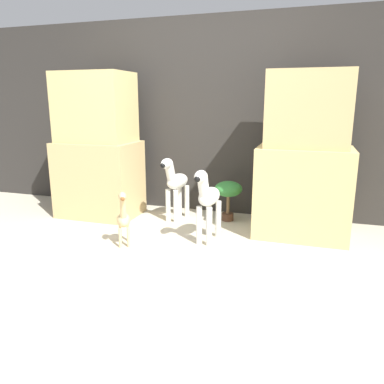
% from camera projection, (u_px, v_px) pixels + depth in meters
% --- Properties ---
extents(ground_plane, '(14.00, 14.00, 0.00)m').
position_uv_depth(ground_plane, '(152.00, 265.00, 3.02)').
color(ground_plane, beige).
extents(wall_back, '(6.40, 0.08, 2.20)m').
position_uv_depth(wall_back, '(207.00, 118.00, 4.30)').
color(wall_back, '#2D2B28').
rests_on(wall_back, ground_plane).
extents(rock_pillar_left, '(0.87, 0.61, 1.59)m').
position_uv_depth(rock_pillar_left, '(98.00, 150.00, 4.19)').
color(rock_pillar_left, tan).
rests_on(rock_pillar_left, ground_plane).
extents(rock_pillar_right, '(0.87, 0.61, 1.56)m').
position_uv_depth(rock_pillar_right, '(304.00, 163.00, 3.54)').
color(rock_pillar_right, '#D1B775').
rests_on(rock_pillar_right, ground_plane).
extents(zebra_right, '(0.20, 0.50, 0.71)m').
position_uv_depth(zebra_right, '(208.00, 199.00, 3.42)').
color(zebra_right, silver).
rests_on(zebra_right, ground_plane).
extents(zebra_left, '(0.23, 0.50, 0.71)m').
position_uv_depth(zebra_left, '(176.00, 183.00, 4.07)').
color(zebra_left, silver).
rests_on(zebra_left, ground_plane).
extents(giraffe_figurine, '(0.24, 0.34, 0.54)m').
position_uv_depth(giraffe_figurine, '(123.00, 217.00, 3.35)').
color(giraffe_figurine, '#E0C184').
rests_on(giraffe_figurine, ground_plane).
extents(potted_palm_front, '(0.30, 0.30, 0.44)m').
position_uv_depth(potted_palm_front, '(228.00, 191.00, 4.06)').
color(potted_palm_front, '#513323').
rests_on(potted_palm_front, ground_plane).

